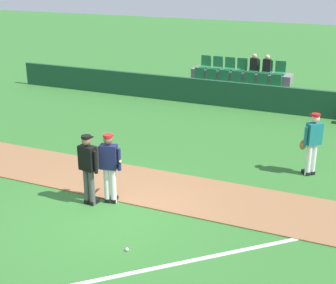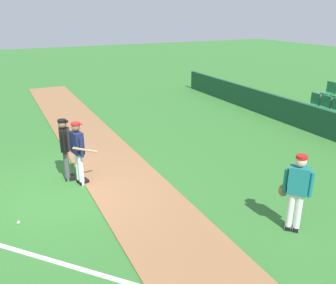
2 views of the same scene
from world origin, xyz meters
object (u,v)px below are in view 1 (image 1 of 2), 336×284
Objects in this scene: umpire_home_plate at (89,166)px; baseball at (127,249)px; batter_navy_jersey at (110,166)px; runner_teal_jersey at (312,142)px.

umpire_home_plate is 2.49m from baseball.
batter_navy_jersey is 5.52m from runner_teal_jersey.
umpire_home_plate is (-0.42, -0.25, 0.03)m from batter_navy_jersey.
baseball is at bearing -118.46° from runner_teal_jersey.
batter_navy_jersey is 23.78× the size of baseball.
umpire_home_plate is 1.00× the size of runner_teal_jersey.
batter_navy_jersey is at bearing 128.00° from baseball.
umpire_home_plate is 23.78× the size of baseball.
baseball is at bearing -52.00° from batter_navy_jersey.
batter_navy_jersey and umpire_home_plate have the same top height.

